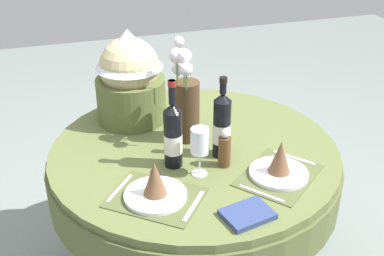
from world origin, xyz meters
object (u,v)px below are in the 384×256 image
flower_vase (186,100)px  book_on_table (247,214)px  wine_bottle_left (173,135)px  dining_table (194,173)px  gift_tub_back_left (130,74)px  wine_bottle_centre (222,125)px  place_setting_right (279,166)px  wine_glass_left (200,142)px  place_setting_left (155,188)px  pepper_mill (225,150)px

flower_vase → book_on_table: bearing=-85.4°
wine_bottle_left → book_on_table: size_ratio=2.19×
wine_bottle_left → book_on_table: 0.46m
dining_table → gift_tub_back_left: gift_tub_back_left is taller
wine_bottle_left → wine_bottle_centre: size_ratio=1.05×
dining_table → wine_bottle_left: 0.33m
place_setting_right → wine_glass_left: 0.34m
dining_table → gift_tub_back_left: size_ratio=2.87×
wine_bottle_left → gift_tub_back_left: gift_tub_back_left is taller
wine_bottle_centre → book_on_table: 0.45m
wine_bottle_left → wine_bottle_centre: bearing=4.0°
dining_table → wine_glass_left: (-0.05, -0.21, 0.29)m
place_setting_left → pepper_mill: pepper_mill is taller
place_setting_left → wine_bottle_left: (0.13, 0.20, 0.10)m
wine_bottle_left → wine_glass_left: wine_bottle_left is taller
book_on_table → pepper_mill: bearing=71.5°
flower_vase → wine_bottle_left: (-0.11, -0.19, -0.05)m
dining_table → wine_glass_left: wine_glass_left is taller
dining_table → place_setting_right: bearing=-51.1°
place_setting_right → flower_vase: flower_vase is taller
flower_vase → wine_glass_left: (-0.03, -0.29, -0.05)m
book_on_table → flower_vase: bearing=82.7°
wine_bottle_left → gift_tub_back_left: (-0.08, 0.47, 0.10)m
place_setting_right → gift_tub_back_left: (-0.47, 0.68, 0.19)m
wine_bottle_left → wine_glass_left: bearing=-50.1°
pepper_mill → book_on_table: size_ratio=0.97×
pepper_mill → book_on_table: 0.35m
flower_vase → gift_tub_back_left: flower_vase is taller
dining_table → wine_bottle_centre: (0.09, -0.10, 0.29)m
place_setting_left → flower_vase: (0.24, 0.40, 0.15)m
dining_table → wine_bottle_left: size_ratio=3.42×
place_setting_right → gift_tub_back_left: 0.84m
flower_vase → wine_bottle_centre: 0.21m
place_setting_right → pepper_mill: (-0.18, 0.14, 0.03)m
wine_bottle_centre → gift_tub_back_left: gift_tub_back_left is taller
dining_table → pepper_mill: size_ratio=7.70×
wine_bottle_centre → book_on_table: bearing=-97.6°
place_setting_left → book_on_table: place_setting_left is taller
wine_bottle_centre → place_setting_left: bearing=-147.8°
wine_bottle_left → pepper_mill: size_ratio=2.25×
gift_tub_back_left → place_setting_right: bearing=-55.4°
wine_glass_left → book_on_table: bearing=-75.6°
gift_tub_back_left → place_setting_left: bearing=-93.8°
wine_glass_left → place_setting_right: bearing=-19.6°
book_on_table → gift_tub_back_left: gift_tub_back_left is taller
place_setting_left → gift_tub_back_left: 0.70m
flower_vase → wine_bottle_centre: (0.11, -0.18, -0.05)m
wine_bottle_centre → gift_tub_back_left: 0.55m
place_setting_right → wine_glass_left: (-0.30, 0.11, 0.10)m
dining_table → wine_glass_left: 0.36m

